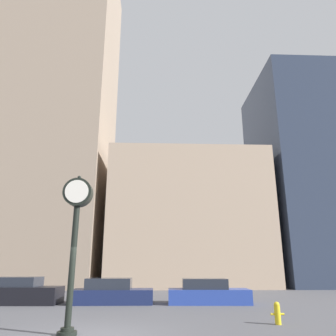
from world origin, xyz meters
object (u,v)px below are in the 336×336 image
object	(u,v)px
car_black	(19,292)
car_navy	(112,293)
fire_hydrant_near	(277,313)
car_blue	(208,293)
street_clock	(76,222)

from	to	relation	value
car_black	car_navy	bearing A→B (deg)	2.33
car_navy	fire_hydrant_near	bearing A→B (deg)	-45.33
car_blue	fire_hydrant_near	world-z (taller)	car_blue
car_black	car_blue	bearing A→B (deg)	1.04
car_blue	car_navy	bearing A→B (deg)	-179.80
car_navy	street_clock	bearing A→B (deg)	-91.70
street_clock	car_black	world-z (taller)	street_clock
car_black	car_navy	world-z (taller)	car_black
car_blue	fire_hydrant_near	xyz separation A→B (m)	(1.42, -6.40, -0.16)
street_clock	fire_hydrant_near	distance (m)	7.57
car_navy	car_blue	size ratio (longest dim) A/B	0.98
car_navy	fire_hydrant_near	size ratio (longest dim) A/B	5.85
fire_hydrant_near	car_navy	bearing A→B (deg)	134.64
car_black	fire_hydrant_near	distance (m)	13.25
fire_hydrant_near	street_clock	bearing A→B (deg)	-166.85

